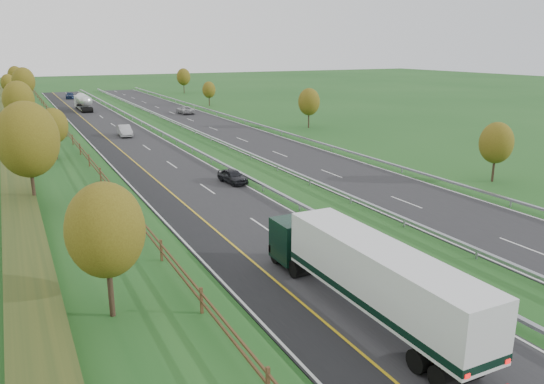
{
  "coord_description": "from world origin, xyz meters",
  "views": [
    {
      "loc": [
        -15.06,
        -11.41,
        13.16
      ],
      "look_at": [
        2.75,
        24.2,
        2.2
      ],
      "focal_mm": 35.0,
      "sensor_mm": 36.0,
      "label": 1
    }
  ],
  "objects_px": {
    "car_silver_mid": "(125,131)",
    "car_small_far": "(70,96)",
    "road_tanker": "(83,102)",
    "car_dark_near": "(233,176)",
    "box_lorry": "(366,274)",
    "car_oncoming": "(185,110)"
  },
  "relations": [
    {
      "from": "car_silver_mid",
      "to": "car_small_far",
      "type": "height_order",
      "value": "car_silver_mid"
    },
    {
      "from": "road_tanker",
      "to": "car_dark_near",
      "type": "bearing_deg",
      "value": -86.42
    },
    {
      "from": "car_dark_near",
      "to": "car_silver_mid",
      "type": "bearing_deg",
      "value": 88.68
    },
    {
      "from": "box_lorry",
      "to": "car_small_far",
      "type": "distance_m",
      "value": 128.85
    },
    {
      "from": "box_lorry",
      "to": "car_oncoming",
      "type": "height_order",
      "value": "box_lorry"
    },
    {
      "from": "car_dark_near",
      "to": "car_oncoming",
      "type": "bearing_deg",
      "value": 69.46
    },
    {
      "from": "car_dark_near",
      "to": "car_silver_mid",
      "type": "distance_m",
      "value": 33.94
    },
    {
      "from": "road_tanker",
      "to": "car_silver_mid",
      "type": "bearing_deg",
      "value": -88.8
    },
    {
      "from": "box_lorry",
      "to": "car_dark_near",
      "type": "height_order",
      "value": "box_lorry"
    },
    {
      "from": "road_tanker",
      "to": "car_silver_mid",
      "type": "xyz_separation_m",
      "value": [
        0.8,
        -38.17,
        -1.0
      ]
    },
    {
      "from": "car_small_far",
      "to": "car_oncoming",
      "type": "xyz_separation_m",
      "value": [
        17.06,
        -44.44,
        0.01
      ]
    },
    {
      "from": "car_oncoming",
      "to": "road_tanker",
      "type": "bearing_deg",
      "value": -40.75
    },
    {
      "from": "box_lorry",
      "to": "car_silver_mid",
      "type": "relative_size",
      "value": 3.24
    },
    {
      "from": "road_tanker",
      "to": "car_dark_near",
      "type": "relative_size",
      "value": 2.76
    },
    {
      "from": "car_small_far",
      "to": "car_dark_near",
      "type": "bearing_deg",
      "value": -81.07
    },
    {
      "from": "road_tanker",
      "to": "box_lorry",
      "type": "bearing_deg",
      "value": -89.94
    },
    {
      "from": "road_tanker",
      "to": "car_silver_mid",
      "type": "height_order",
      "value": "road_tanker"
    },
    {
      "from": "car_small_far",
      "to": "box_lorry",
      "type": "bearing_deg",
      "value": -83.52
    },
    {
      "from": "car_silver_mid",
      "to": "car_oncoming",
      "type": "distance_m",
      "value": 28.18
    },
    {
      "from": "car_small_far",
      "to": "car_oncoming",
      "type": "relative_size",
      "value": 0.94
    },
    {
      "from": "box_lorry",
      "to": "road_tanker",
      "type": "height_order",
      "value": "box_lorry"
    },
    {
      "from": "box_lorry",
      "to": "car_small_far",
      "type": "xyz_separation_m",
      "value": [
        0.34,
        128.84,
        -1.54
      ]
    }
  ]
}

